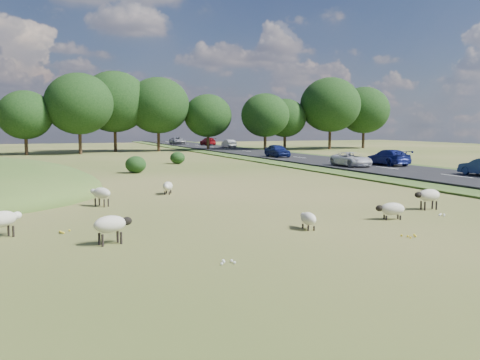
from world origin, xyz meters
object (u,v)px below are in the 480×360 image
at_px(car_7, 208,141).
at_px(sheep_3, 111,224).
at_px(sheep_4, 168,186).
at_px(car_0, 351,159).
at_px(sheep_0, 428,195).
at_px(sheep_2, 308,219).
at_px(car_2, 277,150).
at_px(car_4, 178,141).
at_px(sheep_1, 392,209).
at_px(car_1, 229,144).
at_px(sheep_6, 3,219).
at_px(sheep_5, 101,193).
at_px(car_3, 388,157).

bearing_deg(car_7, sheep_3, 70.13).
bearing_deg(sheep_3, sheep_4, 53.19).
xyz_separation_m(car_0, car_7, (3.80, 53.34, 0.07)).
height_order(sheep_0, sheep_2, sheep_0).
relative_size(car_2, car_4, 0.85).
bearing_deg(sheep_2, car_7, -9.08).
height_order(sheep_3, car_0, car_0).
xyz_separation_m(sheep_0, sheep_4, (-9.71, 9.70, -0.22)).
distance_m(sheep_1, sheep_2, 4.17).
height_order(car_0, car_7, car_7).
xyz_separation_m(sheep_1, car_1, (16.35, 64.52, 0.45)).
height_order(sheep_3, car_4, car_4).
distance_m(car_1, car_4, 19.02).
relative_size(car_1, car_7, 0.82).
bearing_deg(sheep_0, car_1, -100.01).
xyz_separation_m(sheep_6, car_2, (27.04, 35.93, 0.33)).
bearing_deg(car_7, sheep_5, 68.36).
height_order(sheep_1, car_7, car_7).
bearing_deg(sheep_6, car_4, 33.96).
xyz_separation_m(sheep_0, sheep_5, (-13.71, 6.38, -0.03)).
xyz_separation_m(car_2, car_4, (0.00, 45.43, -0.03)).
relative_size(car_1, car_2, 0.92).
relative_size(sheep_1, sheep_3, 0.93).
bearing_deg(car_0, sheep_4, -149.66).
xyz_separation_m(sheep_2, sheep_6, (-10.36, 2.39, 0.25)).
bearing_deg(sheep_2, sheep_0, -67.84).
height_order(sheep_0, sheep_3, sheep_0).
relative_size(sheep_0, car_3, 0.27).
bearing_deg(car_4, sheep_3, -105.85).
relative_size(sheep_1, car_3, 0.26).
bearing_deg(sheep_4, car_4, -172.93).
distance_m(sheep_4, car_0, 22.16).
relative_size(sheep_5, car_3, 0.25).
distance_m(sheep_4, car_3, 25.48).
distance_m(sheep_3, sheep_4, 12.67).
height_order(sheep_5, car_7, car_7).
height_order(sheep_0, sheep_6, sheep_0).
distance_m(sheep_2, car_1, 68.25).
height_order(sheep_1, sheep_4, same).
bearing_deg(sheep_6, car_1, 26.16).
bearing_deg(sheep_0, sheep_2, 18.06).
relative_size(sheep_2, sheep_3, 0.82).
bearing_deg(sheep_5, sheep_2, -179.33).
bearing_deg(car_2, sheep_4, -125.81).
bearing_deg(sheep_5, sheep_6, 110.77).
height_order(sheep_1, car_4, car_4).
bearing_deg(car_1, car_4, -78.48).
distance_m(sheep_2, sheep_4, 12.06).
distance_m(sheep_1, car_0, 25.70).
bearing_deg(car_0, sheep_6, -142.68).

